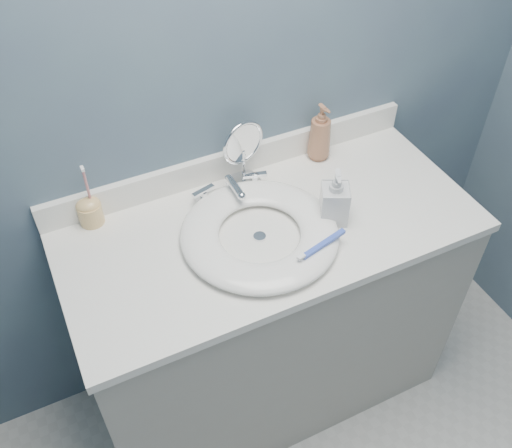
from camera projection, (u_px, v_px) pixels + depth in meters
back_wall at (229, 83)px, 1.60m from camera, size 2.20×0.02×2.40m
vanity_cabinet at (268, 318)px, 1.97m from camera, size 1.20×0.55×0.85m
countertop at (270, 229)px, 1.66m from camera, size 1.22×0.57×0.03m
backsplash at (233, 162)px, 1.79m from camera, size 1.22×0.02×0.09m
basin at (260, 233)px, 1.61m from camera, size 0.45×0.45×0.04m
drain at (260, 237)px, 1.62m from camera, size 0.04×0.04×0.01m
faucet at (231, 189)px, 1.72m from camera, size 0.25×0.13×0.07m
makeup_mirror at (243, 150)px, 1.72m from camera, size 0.15×0.08×0.22m
soap_bottle_amber at (320, 132)px, 1.81m from camera, size 0.08×0.08×0.20m
soap_bottle_clear at (335, 196)px, 1.61m from camera, size 0.11×0.11×0.18m
toothbrush_holder at (90, 210)px, 1.63m from camera, size 0.07×0.07×0.20m
toothbrush_lying at (322, 245)px, 1.54m from camera, size 0.17×0.06×0.02m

